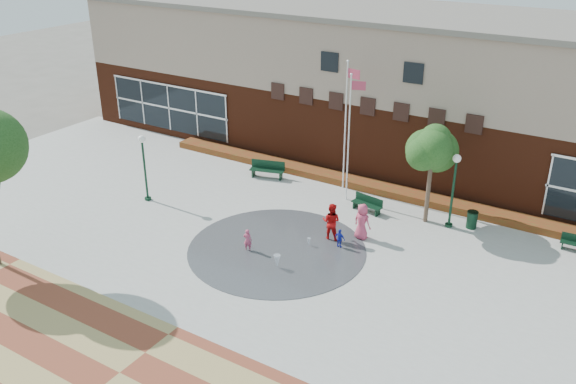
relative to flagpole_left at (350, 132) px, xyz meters
The scene contains 20 objects.
ground 10.46m from the flagpole_left, 91.75° to the right, with size 120.00×120.00×0.00m, color #666056.
plaza_concrete 6.92m from the flagpole_left, 92.98° to the right, with size 46.00×18.00×0.01m, color #A8A8A0.
paver_band 17.14m from the flagpole_left, 91.01° to the right, with size 46.00×6.00×0.01m, color brown.
splash_pad 7.76m from the flagpole_left, 92.53° to the right, with size 8.40×8.40×0.01m, color #383A3D.
library_building 7.84m from the flagpole_left, 92.17° to the left, with size 44.40×10.40×9.20m.
flower_bed 4.40m from the flagpole_left, 98.75° to the left, with size 26.00×1.20×0.40m, color #A50C10.
flagpole_left is the anchor object (origin of this frame).
flagpole_right 1.59m from the flagpole_left, 123.75° to the left, with size 0.90×0.27×7.40m.
lamp_left 11.12m from the flagpole_left, 147.77° to the right, with size 0.40×0.40×3.77m.
lamp_right 6.03m from the flagpole_left, ahead, with size 0.41×0.41×3.91m.
bench_left 6.51m from the flagpole_left, behind, with size 2.14×1.13×1.04m.
bench_mid 4.07m from the flagpole_left, 26.69° to the right, with size 1.78×0.78×0.87m.
trash_can 7.68m from the flagpole_left, ahead, with size 0.56×0.56×0.92m.
tree_mid 4.64m from the flagpole_left, ahead, with size 3.11×3.11×5.25m.
water_jet_a 8.98m from the flagpole_left, 85.70° to the right, with size 0.32×0.32×0.62m, color white.
water_jet_b 6.89m from the flagpole_left, 81.70° to the right, with size 0.17×0.17×0.39m, color white.
child_splash 8.32m from the flagpole_left, 100.63° to the right, with size 0.41×0.27×1.12m, color #C44769.
adult_red 5.51m from the flagpole_left, 72.73° to the right, with size 0.92×0.71×1.89m, color red.
adult_pink 5.37m from the flagpole_left, 53.96° to the right, with size 0.89×0.58×1.83m, color #CF4364.
child_blue 6.41m from the flagpole_left, 66.76° to the right, with size 0.57×0.24×0.97m, color #1B27B6.
Camera 1 is at (13.65, -17.92, 14.45)m, focal length 38.00 mm.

